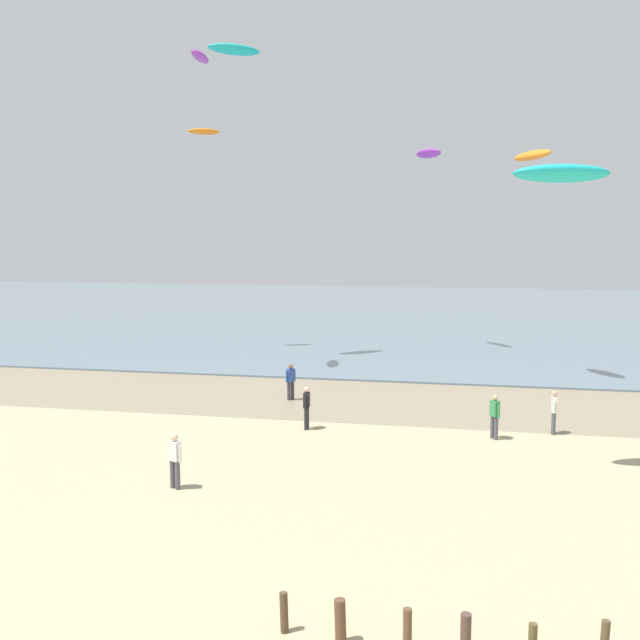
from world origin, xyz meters
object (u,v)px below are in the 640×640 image
at_px(person_mid_beach, 495,415).
at_px(kite_aloft_10, 234,50).
at_px(person_far_down_beach, 307,406).
at_px(person_by_waterline, 291,381).
at_px(kite_aloft_8, 532,155).
at_px(kite_aloft_4, 428,154).
at_px(kite_aloft_5, 200,57).
at_px(kite_aloft_11, 562,173).
at_px(person_right_flank, 554,411).
at_px(person_nearest_camera, 175,459).
at_px(kite_aloft_0, 204,132).

relative_size(person_mid_beach, kite_aloft_10, 0.53).
height_order(person_mid_beach, person_far_down_beach, same).
xyz_separation_m(person_by_waterline, kite_aloft_8, (11.16, 6.71, 10.83)).
relative_size(person_mid_beach, kite_aloft_4, 0.63).
bearing_deg(kite_aloft_5, kite_aloft_10, 164.88).
xyz_separation_m(kite_aloft_8, kite_aloft_11, (-0.45, -15.44, -2.19)).
bearing_deg(person_right_flank, person_nearest_camera, -144.46).
bearing_deg(kite_aloft_10, person_nearest_camera, -114.75).
xyz_separation_m(person_far_down_beach, kite_aloft_0, (-10.69, 17.90, 13.44)).
relative_size(kite_aloft_4, kite_aloft_11, 0.89).
height_order(person_far_down_beach, kite_aloft_0, kite_aloft_0).
xyz_separation_m(person_right_flank, kite_aloft_0, (-20.25, 16.72, 13.44)).
height_order(person_far_down_beach, kite_aloft_8, kite_aloft_8).
relative_size(person_by_waterline, kite_aloft_5, 0.69).
height_order(person_by_waterline, person_far_down_beach, same).
xyz_separation_m(person_mid_beach, kite_aloft_11, (1.61, -3.86, 8.64)).
relative_size(kite_aloft_5, kite_aloft_11, 0.82).
distance_m(person_right_flank, kite_aloft_8, 15.02).
bearing_deg(kite_aloft_5, person_by_waterline, 40.58).
xyz_separation_m(person_by_waterline, kite_aloft_5, (-6.25, 5.59, 16.25)).
xyz_separation_m(person_nearest_camera, kite_aloft_8, (11.80, 19.00, 10.83)).
xyz_separation_m(person_nearest_camera, kite_aloft_10, (-5.06, 22.07, 17.62)).
bearing_deg(kite_aloft_4, kite_aloft_10, 85.00).
bearing_deg(kite_aloft_4, person_right_flank, 161.80).
relative_size(person_right_flank, kite_aloft_0, 0.83).
height_order(person_nearest_camera, kite_aloft_10, kite_aloft_10).
distance_m(person_mid_beach, person_far_down_beach, 7.27).
relative_size(kite_aloft_4, kite_aloft_5, 1.10).
xyz_separation_m(person_far_down_beach, kite_aloft_11, (8.88, -3.86, 8.64)).
distance_m(kite_aloft_4, kite_aloft_8, 11.15).
height_order(person_far_down_beach, kite_aloft_4, kite_aloft_4).
distance_m(person_right_flank, kite_aloft_4, 24.01).
distance_m(person_far_down_beach, kite_aloft_10, 24.11).
bearing_deg(kite_aloft_0, kite_aloft_8, 134.46).
xyz_separation_m(person_by_waterline, person_right_flank, (11.39, -3.70, 0.00)).
relative_size(person_right_flank, kite_aloft_5, 0.69).
relative_size(person_nearest_camera, kite_aloft_8, 0.58).
relative_size(person_far_down_beach, kite_aloft_10, 0.53).
relative_size(person_by_waterline, kite_aloft_10, 0.53).
distance_m(person_mid_beach, person_right_flank, 2.57).
height_order(person_right_flank, person_far_down_beach, same).
height_order(kite_aloft_10, kite_aloft_11, kite_aloft_10).
bearing_deg(kite_aloft_10, kite_aloft_11, -86.08).
bearing_deg(person_far_down_beach, kite_aloft_8, 51.15).
distance_m(kite_aloft_8, kite_aloft_10, 18.43).
xyz_separation_m(person_mid_beach, person_right_flank, (2.29, 1.17, 0.00)).
bearing_deg(kite_aloft_8, kite_aloft_4, 1.00).
bearing_deg(kite_aloft_10, kite_aloft_0, 96.51).
xyz_separation_m(person_by_waterline, kite_aloft_10, (-5.70, 9.77, 17.62)).
bearing_deg(person_nearest_camera, kite_aloft_4, 78.00).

